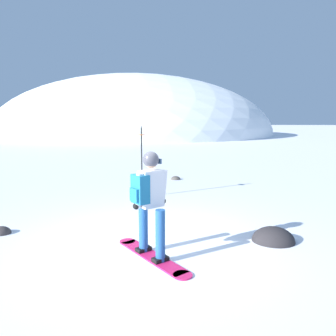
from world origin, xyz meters
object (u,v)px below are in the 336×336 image
snowboarder_main (150,202)px  rock_dark (1,233)px  piste_marker_near (142,157)px  rock_mid (273,241)px  rock_small (176,179)px

snowboarder_main → rock_dark: snowboarder_main is taller
snowboarder_main → piste_marker_near: size_ratio=0.84×
snowboarder_main → rock_mid: 2.49m
rock_dark → rock_mid: rock_mid is taller
snowboarder_main → rock_dark: size_ratio=4.32×
snowboarder_main → rock_small: (-0.25, 6.73, -0.92)m
piste_marker_near → rock_small: 3.13m
rock_mid → rock_small: (-2.36, 5.78, 0.00)m
piste_marker_near → rock_dark: (-2.15, -3.20, -1.16)m
rock_small → piste_marker_near: bearing=-103.7°
piste_marker_near → rock_mid: (3.05, -2.96, -1.16)m
piste_marker_near → rock_dark: 4.03m
rock_mid → rock_small: size_ratio=2.11×
rock_dark → rock_small: bearing=64.8°
rock_dark → rock_small: size_ratio=1.09×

